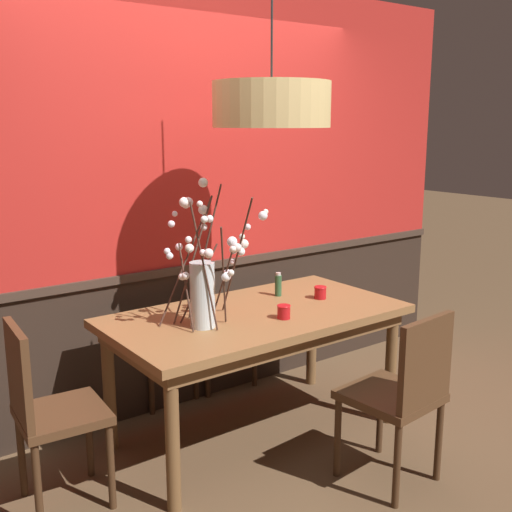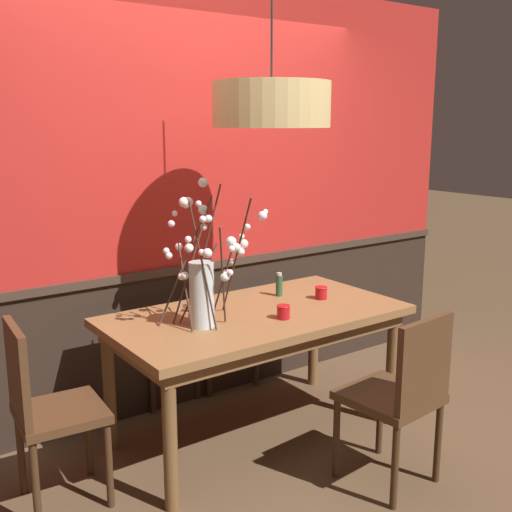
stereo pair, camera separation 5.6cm
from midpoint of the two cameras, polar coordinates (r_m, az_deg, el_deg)
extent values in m
plane|color=brown|center=(3.89, 0.43, -16.01)|extent=(24.00, 24.00, 0.00)
cube|color=#2D2119|center=(4.25, -5.16, -6.98)|extent=(4.53, 0.12, 0.89)
cube|color=#3E2E24|center=(4.11, -5.21, -0.86)|extent=(4.53, 0.14, 0.05)
cube|color=#B2231E|center=(4.02, -5.54, 11.71)|extent=(4.53, 0.12, 1.83)
cube|color=olive|center=(3.60, 0.45, -5.50)|extent=(1.71, 0.91, 0.05)
cube|color=brown|center=(3.62, 0.45, -6.47)|extent=(1.60, 0.80, 0.08)
cylinder|color=brown|center=(3.09, -7.35, -16.49)|extent=(0.07, 0.07, 0.72)
cylinder|color=brown|center=(3.97, 12.74, -10.02)|extent=(0.07, 0.07, 0.72)
cylinder|color=brown|center=(3.69, -12.89, -11.77)|extent=(0.07, 0.07, 0.72)
cylinder|color=brown|center=(4.45, 5.67, -7.29)|extent=(0.07, 0.07, 0.72)
cube|color=#4C301C|center=(4.43, -2.86, -6.09)|extent=(0.47, 0.45, 0.04)
cube|color=#4C301C|center=(4.52, -3.97, -2.60)|extent=(0.41, 0.08, 0.43)
cylinder|color=#412917|center=(4.44, 0.39, -9.24)|extent=(0.04, 0.04, 0.43)
cylinder|color=#412917|center=(4.28, -3.98, -10.12)|extent=(0.04, 0.04, 0.43)
cylinder|color=#412917|center=(4.73, -1.79, -7.88)|extent=(0.04, 0.04, 0.43)
cylinder|color=#412917|center=(4.58, -5.94, -8.64)|extent=(0.04, 0.04, 0.43)
cube|color=#4C301C|center=(4.24, -8.45, -7.10)|extent=(0.43, 0.45, 0.04)
cube|color=#4C301C|center=(4.33, -9.86, -3.45)|extent=(0.39, 0.06, 0.43)
cylinder|color=#412917|center=(4.27, -5.05, -10.26)|extent=(0.04, 0.04, 0.43)
cylinder|color=#412917|center=(4.10, -9.11, -11.35)|extent=(0.04, 0.04, 0.43)
cylinder|color=#412917|center=(4.55, -7.67, -8.87)|extent=(0.04, 0.04, 0.43)
cylinder|color=#412917|center=(4.39, -11.55, -9.80)|extent=(0.04, 0.04, 0.43)
cube|color=#4C301C|center=(3.33, 12.59, -12.50)|extent=(0.46, 0.47, 0.04)
cube|color=#4C301C|center=(3.14, 15.72, -9.47)|extent=(0.40, 0.07, 0.44)
cylinder|color=#412917|center=(3.42, 7.88, -16.20)|extent=(0.04, 0.04, 0.44)
cylinder|color=#412917|center=(3.67, 11.75, -14.25)|extent=(0.04, 0.04, 0.44)
cylinder|color=#412917|center=(3.22, 13.15, -18.36)|extent=(0.04, 0.04, 0.44)
cylinder|color=#412917|center=(3.48, 16.83, -16.05)|extent=(0.04, 0.04, 0.44)
cube|color=#4C301C|center=(3.22, -16.99, -13.62)|extent=(0.43, 0.43, 0.04)
cube|color=#4C301C|center=(3.09, -20.56, -10.00)|extent=(0.07, 0.38, 0.45)
cylinder|color=#412917|center=(3.51, -14.67, -15.64)|extent=(0.04, 0.04, 0.44)
cylinder|color=#412917|center=(3.23, -12.83, -18.22)|extent=(0.04, 0.04, 0.44)
cylinder|color=#412917|center=(3.45, -20.33, -16.57)|extent=(0.04, 0.04, 0.44)
cylinder|color=#412917|center=(3.16, -19.05, -19.34)|extent=(0.04, 0.04, 0.44)
cylinder|color=silver|center=(3.30, -4.52, -3.56)|extent=(0.13, 0.13, 0.35)
cylinder|color=silver|center=(3.34, -4.48, -5.78)|extent=(0.12, 0.12, 0.08)
cylinder|color=#472D23|center=(3.35, -5.37, -0.35)|extent=(0.25, 0.03, 0.68)
sphere|color=white|center=(3.38, -5.77, 1.53)|extent=(0.04, 0.04, 0.04)
sphere|color=white|center=(3.41, -5.79, 4.95)|extent=(0.06, 0.06, 0.06)
sphere|color=white|center=(3.35, -5.69, 0.74)|extent=(0.05, 0.05, 0.05)
sphere|color=white|center=(3.38, -6.16, 4.94)|extent=(0.06, 0.06, 0.06)
sphere|color=white|center=(3.43, -6.00, 4.73)|extent=(0.04, 0.04, 0.04)
cylinder|color=#472D23|center=(3.39, -4.83, -2.50)|extent=(0.23, 0.04, 0.42)
sphere|color=white|center=(3.40, -5.23, -0.85)|extent=(0.04, 0.04, 0.04)
sphere|color=white|center=(3.41, -5.34, -2.17)|extent=(0.04, 0.04, 0.04)
sphere|color=white|center=(3.42, -5.04, -2.25)|extent=(0.05, 0.05, 0.05)
cylinder|color=#472D23|center=(3.27, -6.02, -2.83)|extent=(0.03, 0.18, 0.44)
sphere|color=white|center=(3.20, -7.75, 0.46)|extent=(0.03, 0.03, 0.03)
sphere|color=white|center=(3.20, -7.52, 0.03)|extent=(0.04, 0.04, 0.04)
sphere|color=white|center=(3.29, -6.37, -1.86)|extent=(0.04, 0.04, 0.04)
sphere|color=white|center=(3.24, -6.07, -1.80)|extent=(0.04, 0.04, 0.04)
cylinder|color=#472D23|center=(3.23, -2.58, -1.89)|extent=(0.15, 0.19, 0.56)
sphere|color=white|center=(3.17, -1.72, 0.65)|extent=(0.03, 0.03, 0.03)
sphere|color=white|center=(3.21, -1.89, -1.54)|extent=(0.03, 0.03, 0.03)
sphere|color=white|center=(3.20, -1.79, 1.33)|extent=(0.05, 0.05, 0.05)
sphere|color=white|center=(3.22, -2.37, -1.93)|extent=(0.05, 0.05, 0.05)
sphere|color=white|center=(3.18, -1.31, 0.78)|extent=(0.05, 0.05, 0.05)
sphere|color=white|center=(3.24, -2.30, -1.86)|extent=(0.05, 0.05, 0.05)
cylinder|color=#472D23|center=(3.37, -4.29, 0.31)|extent=(0.15, 0.15, 0.75)
sphere|color=silver|center=(3.41, -4.35, 2.68)|extent=(0.04, 0.04, 0.04)
sphere|color=white|center=(3.38, -4.42, 6.75)|extent=(0.05, 0.05, 0.05)
sphere|color=white|center=(3.41, -4.41, 4.26)|extent=(0.05, 0.05, 0.05)
cylinder|color=#472D23|center=(3.35, -1.37, -0.17)|extent=(0.10, 0.42, 0.70)
sphere|color=white|center=(3.34, 1.09, 3.72)|extent=(0.05, 0.05, 0.05)
sphere|color=white|center=(3.35, -0.85, 1.80)|extent=(0.03, 0.03, 0.03)
sphere|color=white|center=(3.36, -0.95, 0.40)|extent=(0.04, 0.04, 0.04)
sphere|color=white|center=(3.37, 1.34, 4.08)|extent=(0.03, 0.03, 0.03)
sphere|color=white|center=(3.36, -0.32, 2.69)|extent=(0.04, 0.04, 0.04)
sphere|color=white|center=(3.37, -1.80, -0.51)|extent=(0.03, 0.03, 0.03)
cylinder|color=#472D23|center=(3.19, -4.38, -1.02)|extent=(0.12, 0.08, 0.68)
sphere|color=white|center=(3.14, -4.51, 0.34)|extent=(0.03, 0.03, 0.03)
sphere|color=white|center=(3.05, -4.38, 3.39)|extent=(0.04, 0.04, 0.04)
sphere|color=white|center=(3.11, -3.86, 3.44)|extent=(0.04, 0.04, 0.04)
sphere|color=white|center=(3.13, -3.98, 0.26)|extent=(0.05, 0.05, 0.05)
sphere|color=white|center=(3.07, -4.78, 4.80)|extent=(0.03, 0.03, 0.03)
cylinder|color=#472D23|center=(3.39, -5.99, -0.33)|extent=(0.38, 0.05, 0.67)
sphere|color=white|center=(3.42, -6.63, 0.86)|extent=(0.04, 0.04, 0.04)
sphere|color=white|center=(3.43, -7.01, 3.89)|extent=(0.03, 0.03, 0.03)
sphere|color=white|center=(3.42, -7.32, 2.96)|extent=(0.04, 0.04, 0.04)
cylinder|color=#472D23|center=(3.36, -2.52, -2.09)|extent=(0.01, 0.25, 0.48)
sphere|color=white|center=(3.39, -2.22, -1.57)|extent=(0.04, 0.04, 0.04)
sphere|color=white|center=(3.34, -1.65, 0.55)|extent=(0.04, 0.04, 0.04)
sphere|color=white|center=(3.37, -0.68, 1.12)|extent=(0.05, 0.05, 0.05)
cylinder|color=red|center=(3.46, 3.00, -5.15)|extent=(0.07, 0.07, 0.08)
torus|color=red|center=(3.45, 3.01, -4.60)|extent=(0.08, 0.08, 0.01)
cylinder|color=silver|center=(3.47, 3.00, -5.34)|extent=(0.05, 0.05, 0.04)
cylinder|color=red|center=(3.86, 6.41, -3.38)|extent=(0.07, 0.07, 0.08)
torus|color=red|center=(3.85, 6.42, -2.88)|extent=(0.08, 0.08, 0.01)
cylinder|color=silver|center=(3.86, 6.41, -3.54)|extent=(0.05, 0.05, 0.04)
cylinder|color=#2D5633|center=(3.90, 2.55, -2.74)|extent=(0.04, 0.04, 0.13)
cylinder|color=beige|center=(3.88, 2.56, -1.67)|extent=(0.03, 0.03, 0.02)
cylinder|color=tan|center=(3.40, 1.91, 13.72)|extent=(0.63, 0.63, 0.24)
sphere|color=#F9EAB7|center=(3.40, 1.90, 13.12)|extent=(0.14, 0.14, 0.14)
cylinder|color=black|center=(3.45, 1.96, 21.34)|extent=(0.01, 0.01, 0.67)
camera|label=1|loc=(0.03, -89.54, 0.10)|focal=43.57mm
camera|label=2|loc=(0.03, 90.46, -0.10)|focal=43.57mm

